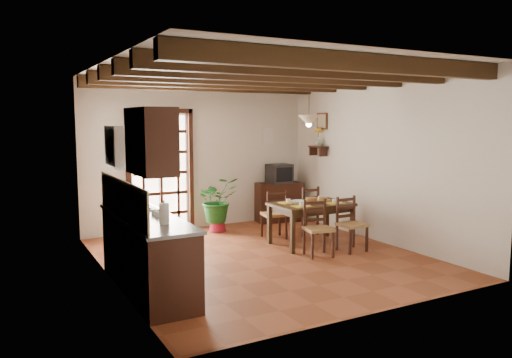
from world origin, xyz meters
TOP-DOWN VIEW (x-y plane):
  - ground_plane at (0.00, 0.00)m, footprint 5.00×5.00m
  - room_shell at (0.00, 0.00)m, footprint 4.52×5.02m
  - ceiling_beams at (0.00, 0.00)m, footprint 4.50×4.34m
  - french_door at (-0.80, 2.45)m, footprint 1.26×0.11m
  - kitchen_counter at (-1.96, -0.60)m, footprint 0.64×2.25m
  - upper_cabinet at (-2.08, -1.30)m, footprint 0.35×0.80m
  - range_hood at (-2.05, -0.05)m, footprint 0.38×0.60m
  - counter_items at (-1.95, -0.51)m, footprint 0.50×1.43m
  - dining_table at (1.10, 0.33)m, footprint 1.29×0.83m
  - chair_near_left at (0.78, -0.33)m, footprint 0.46×0.44m
  - chair_near_right at (1.42, -0.33)m, footprint 0.40×0.39m
  - chair_far_left at (0.78, 0.99)m, footprint 0.46×0.44m
  - chair_far_right at (1.43, 0.98)m, footprint 0.44×0.43m
  - table_setting at (1.10, 0.33)m, footprint 0.94×0.63m
  - table_bowl at (0.87, 0.37)m, footprint 0.26×0.26m
  - sideboard at (1.63, 2.23)m, footprint 0.99×0.56m
  - crt_tv at (1.63, 2.22)m, footprint 0.46×0.42m
  - fuse_box at (1.50, 2.48)m, footprint 0.25×0.03m
  - plant_pot at (0.12, 1.96)m, footprint 0.33×0.33m
  - potted_plant at (0.12, 1.96)m, footprint 1.98×1.70m
  - wall_shelf at (2.14, 1.60)m, footprint 0.20×0.42m
  - shelf_vase at (2.14, 1.60)m, footprint 0.15×0.15m
  - shelf_flowers at (2.14, 1.60)m, footprint 0.14×0.14m
  - framed_picture at (2.22, 1.60)m, footprint 0.03×0.32m
  - pendant_lamp at (1.10, 0.43)m, footprint 0.36×0.36m

SIDE VIEW (x-z plane):
  - ground_plane at x=0.00m, z-range 0.00..0.00m
  - plant_pot at x=0.12m, z-range 0.01..0.21m
  - chair_near_left at x=0.78m, z-range -0.16..0.70m
  - chair_far_left at x=0.78m, z-range -0.16..0.70m
  - chair_near_right at x=1.42m, z-range -0.16..0.70m
  - chair_far_right at x=1.43m, z-range -0.16..0.72m
  - sideboard at x=1.63m, z-range 0.00..0.80m
  - kitchen_counter at x=-1.96m, z-range -0.22..1.16m
  - potted_plant at x=0.12m, z-range -0.53..1.67m
  - dining_table at x=1.10m, z-range 0.26..0.96m
  - table_setting at x=1.10m, z-range 0.63..0.72m
  - table_bowl at x=0.87m, z-range 0.70..0.75m
  - counter_items at x=-1.95m, z-range 0.83..1.08m
  - crt_tv at x=1.63m, z-range 0.79..1.18m
  - french_door at x=-0.80m, z-range 0.02..2.34m
  - wall_shelf at x=2.14m, z-range 1.41..1.61m
  - shelf_vase at x=2.14m, z-range 1.57..1.73m
  - range_hood at x=-2.05m, z-range 1.46..2.00m
  - fuse_box at x=1.50m, z-range 1.59..1.91m
  - room_shell at x=0.00m, z-range 0.41..3.22m
  - upper_cabinet at x=-2.08m, z-range 1.50..2.20m
  - shelf_flowers at x=2.14m, z-range 1.68..2.04m
  - framed_picture at x=2.22m, z-range 1.89..2.21m
  - pendant_lamp at x=1.10m, z-range 1.66..2.50m
  - ceiling_beams at x=0.00m, z-range 2.59..2.79m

